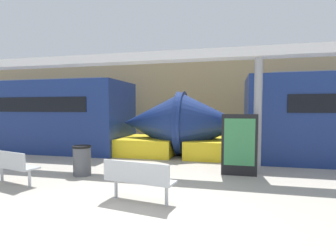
{
  "coord_description": "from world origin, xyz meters",
  "views": [
    {
      "loc": [
        1.77,
        -4.17,
        1.93
      ],
      "look_at": [
        -0.08,
        3.55,
        1.4
      ],
      "focal_mm": 28.0,
      "sensor_mm": 36.0,
      "label": 1
    }
  ],
  "objects": [
    {
      "name": "trash_bin",
      "position": [
        -2.39,
        2.51,
        0.44
      ],
      "size": [
        0.52,
        0.52,
        0.86
      ],
      "color": "#4C4F54",
      "rests_on": "ground_plane"
    },
    {
      "name": "train_right",
      "position": [
        -7.81,
        6.44,
        1.51
      ],
      "size": [
        15.32,
        2.93,
        3.2
      ],
      "color": "navy",
      "rests_on": "ground_plane"
    },
    {
      "name": "bench_far",
      "position": [
        -3.6,
        1.25,
        0.52
      ],
      "size": [
        1.51,
        0.78,
        0.87
      ],
      "rotation": [
        0.0,
        0.0,
        -0.25
      ],
      "color": "#ADB2B7",
      "rests_on": "ground_plane"
    },
    {
      "name": "canopy_beam",
      "position": [
        2.54,
        3.96,
        3.55
      ],
      "size": [
        28.0,
        0.6,
        0.28
      ],
      "primitive_type": "cube",
      "color": "silver",
      "rests_on": "support_column_near"
    },
    {
      "name": "station_wall",
      "position": [
        0.0,
        10.53,
        2.5
      ],
      "size": [
        56.0,
        0.2,
        5.0
      ],
      "primitive_type": "cube",
      "color": "tan",
      "rests_on": "ground_plane"
    },
    {
      "name": "poster_board",
      "position": [
        2.02,
        3.52,
        0.9
      ],
      "size": [
        1.0,
        0.07,
        1.77
      ],
      "color": "black",
      "rests_on": "ground_plane"
    },
    {
      "name": "ground_plane",
      "position": [
        0.0,
        0.0,
        0.0
      ],
      "size": [
        60.0,
        60.0,
        0.0
      ],
      "primitive_type": "plane",
      "color": "#A8A093"
    },
    {
      "name": "bench_near",
      "position": [
        -0.04,
        0.79,
        0.53
      ],
      "size": [
        1.54,
        0.69,
        0.87
      ],
      "rotation": [
        0.0,
        0.0,
        -0.17
      ],
      "color": "#ADB2B7",
      "rests_on": "ground_plane"
    },
    {
      "name": "support_column_near",
      "position": [
        2.54,
        3.96,
        1.71
      ],
      "size": [
        0.24,
        0.24,
        3.41
      ],
      "primitive_type": "cylinder",
      "color": "gray",
      "rests_on": "ground_plane"
    }
  ]
}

